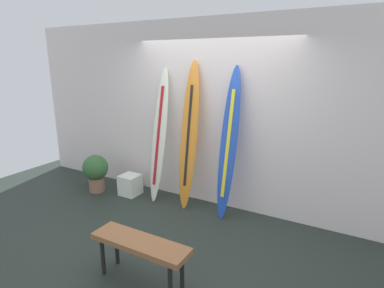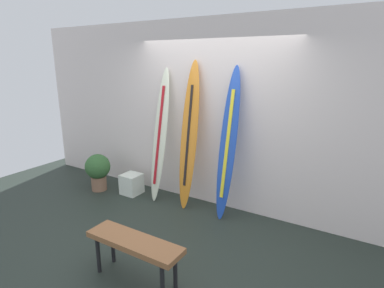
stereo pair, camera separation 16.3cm
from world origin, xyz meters
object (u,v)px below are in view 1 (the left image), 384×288
object	(u,v)px
surfboard_ivory	(159,137)
surfboard_sunset	(189,137)
display_block_left	(130,185)
bench	(140,246)
potted_plant	(96,171)
surfboard_cobalt	(229,144)

from	to	relation	value
surfboard_ivory	surfboard_sunset	xyz separation A→B (m)	(0.53, 0.01, 0.06)
display_block_left	bench	distance (m)	2.24
potted_plant	surfboard_ivory	bearing A→B (deg)	16.12
surfboard_cobalt	potted_plant	world-z (taller)	surfboard_cobalt
potted_plant	bench	bearing A→B (deg)	-34.34
surfboard_sunset	display_block_left	bearing A→B (deg)	-171.71
bench	potted_plant	bearing A→B (deg)	145.66
surfboard_ivory	surfboard_sunset	bearing A→B (deg)	1.55
surfboard_cobalt	bench	bearing A→B (deg)	-95.67
surfboard_sunset	surfboard_cobalt	xyz separation A→B (m)	(0.64, -0.01, -0.02)
bench	display_block_left	bearing A→B (deg)	133.08
surfboard_sunset	surfboard_cobalt	bearing A→B (deg)	-0.75
surfboard_sunset	bench	xyz separation A→B (m)	(0.47, -1.78, -0.69)
surfboard_cobalt	potted_plant	size ratio (longest dim) A/B	3.33
display_block_left	surfboard_cobalt	bearing A→B (deg)	4.90
surfboard_ivory	potted_plant	bearing A→B (deg)	-163.88
surfboard_ivory	potted_plant	world-z (taller)	surfboard_ivory
potted_plant	surfboard_sunset	bearing A→B (deg)	11.56
surfboard_ivory	bench	xyz separation A→B (m)	(1.00, -1.77, -0.63)
potted_plant	bench	size ratio (longest dim) A/B	0.61
surfboard_ivory	surfboard_cobalt	world-z (taller)	surfboard_cobalt
surfboard_ivory	display_block_left	xyz separation A→B (m)	(-0.53, -0.14, -0.87)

